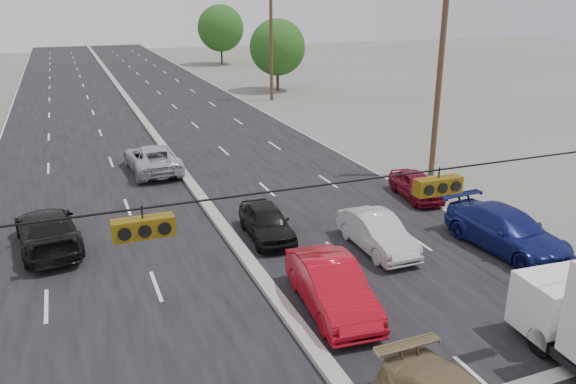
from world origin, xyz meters
The scene contains 14 objects.
road_surface centered at (0.00, 30.00, 0.00)m, with size 20.00×160.00×0.02m, color black.
center_median centered at (0.00, 30.00, 0.10)m, with size 0.50×160.00×0.20m, color gray.
utility_pole_right_b centered at (12.50, 15.00, 5.11)m, with size 1.60×0.30×10.00m.
utility_pole_right_c centered at (12.50, 40.00, 5.11)m, with size 1.60×0.30×10.00m.
traffic_signals centered at (1.40, 0.00, 5.49)m, with size 25.00×0.30×0.54m.
tree_right_mid centered at (15.00, 45.00, 4.34)m, with size 5.60×5.60×7.14m.
tree_right_far centered at (16.00, 70.00, 4.96)m, with size 6.40×6.40×8.16m.
red_sedan centered at (1.40, 4.54, 0.78)m, with size 1.64×4.71×1.55m, color #B20B19.
queue_car_a centered at (1.40, 10.44, 0.67)m, with size 1.58×3.94×1.34m, color black.
queue_car_b centered at (4.91, 7.80, 0.69)m, with size 1.45×4.17×1.37m, color #BDBEC0.
queue_car_d centered at (9.46, 5.97, 0.78)m, with size 2.18×5.36×1.55m, color navy.
queue_car_e centered at (9.60, 12.19, 0.64)m, with size 1.50×3.73×1.27m, color maroon.
oncoming_near centered at (-6.70, 12.58, 0.75)m, with size 2.11×5.18×1.50m, color black.
oncoming_far centered at (-1.40, 21.20, 0.75)m, with size 2.47×5.36×1.49m, color #AFB2B7.
Camera 1 is at (-5.48, -9.08, 9.17)m, focal length 35.00 mm.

